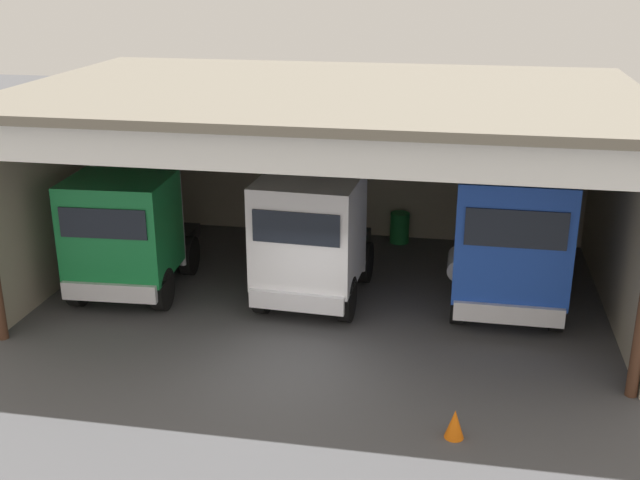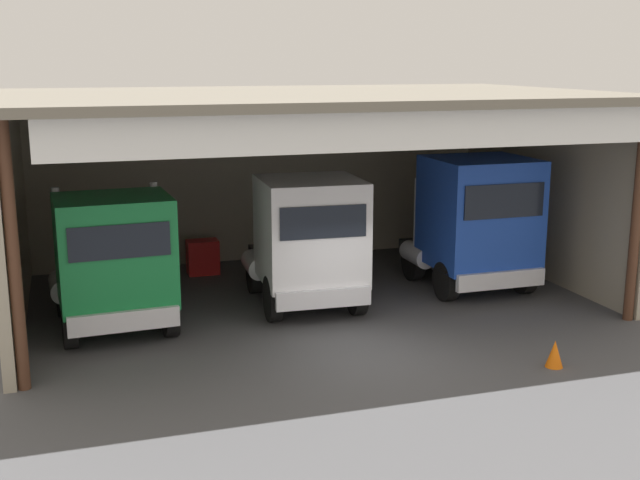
{
  "view_description": "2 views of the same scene",
  "coord_description": "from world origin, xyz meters",
  "px_view_note": "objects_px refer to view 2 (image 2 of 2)",
  "views": [
    {
      "loc": [
        3.17,
        -14.18,
        8.15
      ],
      "look_at": [
        0.0,
        3.1,
        1.8
      ],
      "focal_mm": 43.42,
      "sensor_mm": 36.0,
      "label": 1
    },
    {
      "loc": [
        -5.8,
        -15.13,
        6.13
      ],
      "look_at": [
        0.0,
        3.1,
        1.8
      ],
      "focal_mm": 44.99,
      "sensor_mm": 36.0,
      "label": 2
    }
  ],
  "objects_px": {
    "truck_blue_center_left_bay": "(475,221)",
    "oil_drum": "(317,243)",
    "tool_cart": "(203,257)",
    "traffic_cone": "(555,354)",
    "truck_green_yard_outside": "(112,261)",
    "truck_white_center_bay": "(306,240)"
  },
  "relations": [
    {
      "from": "truck_blue_center_left_bay",
      "to": "oil_drum",
      "type": "bearing_deg",
      "value": -57.7
    },
    {
      "from": "truck_blue_center_left_bay",
      "to": "oil_drum",
      "type": "xyz_separation_m",
      "value": [
        -2.94,
        4.67,
        -1.45
      ]
    },
    {
      "from": "tool_cart",
      "to": "traffic_cone",
      "type": "bearing_deg",
      "value": -59.19
    },
    {
      "from": "truck_green_yard_outside",
      "to": "truck_white_center_bay",
      "type": "distance_m",
      "value": 4.7
    },
    {
      "from": "tool_cart",
      "to": "truck_green_yard_outside",
      "type": "bearing_deg",
      "value": -121.98
    },
    {
      "from": "truck_green_yard_outside",
      "to": "truck_blue_center_left_bay",
      "type": "xyz_separation_m",
      "value": [
        9.43,
        0.54,
        0.25
      ]
    },
    {
      "from": "truck_blue_center_left_bay",
      "to": "oil_drum",
      "type": "distance_m",
      "value": 5.71
    },
    {
      "from": "truck_green_yard_outside",
      "to": "oil_drum",
      "type": "xyz_separation_m",
      "value": [
        6.49,
        5.21,
        -1.2
      ]
    },
    {
      "from": "truck_white_center_bay",
      "to": "tool_cart",
      "type": "xyz_separation_m",
      "value": [
        -1.93,
        4.06,
        -1.25
      ]
    },
    {
      "from": "traffic_cone",
      "to": "oil_drum",
      "type": "bearing_deg",
      "value": 100.4
    },
    {
      "from": "truck_white_center_bay",
      "to": "oil_drum",
      "type": "bearing_deg",
      "value": -107.52
    },
    {
      "from": "oil_drum",
      "to": "traffic_cone",
      "type": "relative_size",
      "value": 1.68
    },
    {
      "from": "truck_white_center_bay",
      "to": "oil_drum",
      "type": "xyz_separation_m",
      "value": [
        1.8,
        4.85,
        -1.28
      ]
    },
    {
      "from": "truck_green_yard_outside",
      "to": "traffic_cone",
      "type": "bearing_deg",
      "value": 146.13
    },
    {
      "from": "oil_drum",
      "to": "tool_cart",
      "type": "relative_size",
      "value": 0.94
    },
    {
      "from": "truck_green_yard_outside",
      "to": "traffic_cone",
      "type": "relative_size",
      "value": 8.77
    },
    {
      "from": "truck_white_center_bay",
      "to": "traffic_cone",
      "type": "bearing_deg",
      "value": 127.33
    },
    {
      "from": "oil_drum",
      "to": "traffic_cone",
      "type": "xyz_separation_m",
      "value": [
        1.87,
        -10.18,
        -0.19
      ]
    },
    {
      "from": "truck_green_yard_outside",
      "to": "traffic_cone",
      "type": "xyz_separation_m",
      "value": [
        8.35,
        -4.97,
        -1.39
      ]
    },
    {
      "from": "truck_blue_center_left_bay",
      "to": "traffic_cone",
      "type": "height_order",
      "value": "truck_blue_center_left_bay"
    },
    {
      "from": "oil_drum",
      "to": "truck_green_yard_outside",
      "type": "bearing_deg",
      "value": -141.24
    },
    {
      "from": "truck_white_center_bay",
      "to": "oil_drum",
      "type": "distance_m",
      "value": 5.33
    }
  ]
}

